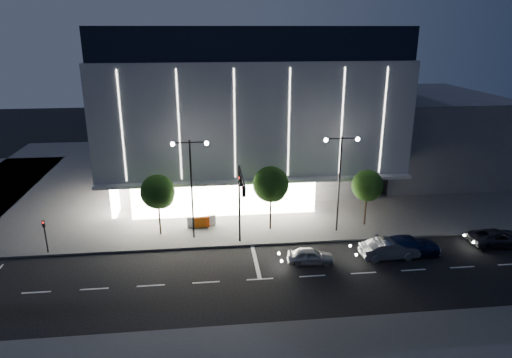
{
  "coord_description": "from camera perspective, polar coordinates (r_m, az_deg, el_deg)",
  "views": [
    {
      "loc": [
        -1.65,
        -31.22,
        17.81
      ],
      "look_at": [
        2.69,
        7.19,
        5.0
      ],
      "focal_mm": 32.0,
      "sensor_mm": 36.0,
      "label": 1
    }
  ],
  "objects": [
    {
      "name": "museum",
      "position": [
        54.4,
        -1.51,
        9.3
      ],
      "size": [
        30.0,
        25.8,
        18.0
      ],
      "color": "#4C4C51",
      "rests_on": "ground"
    },
    {
      "name": "ground",
      "position": [
        35.98,
        -3.03,
        -11.36
      ],
      "size": [
        160.0,
        160.0,
        0.0
      ],
      "primitive_type": "plane",
      "color": "black",
      "rests_on": "ground"
    },
    {
      "name": "tree_left",
      "position": [
        40.88,
        -12.14,
        -1.79
      ],
      "size": [
        3.02,
        3.02,
        5.72
      ],
      "color": "black",
      "rests_on": "ground"
    },
    {
      "name": "barrier_a",
      "position": [
        42.87,
        -7.09,
        -5.41
      ],
      "size": [
        1.1,
        0.27,
        1.0
      ],
      "primitive_type": "cube",
      "rotation": [
        0.0,
        0.0,
        0.02
      ],
      "color": "#C54D0A",
      "rests_on": "sidewalk_museum"
    },
    {
      "name": "tree_mid",
      "position": [
        40.94,
        1.89,
        -0.89
      ],
      "size": [
        3.25,
        3.25,
        6.15
      ],
      "color": "black",
      "rests_on": "ground"
    },
    {
      "name": "ped_signal_far",
      "position": [
        41.32,
        -24.86,
        -6.14
      ],
      "size": [
        0.22,
        0.24,
        3.0
      ],
      "color": "black",
      "rests_on": "ground"
    },
    {
      "name": "street_lamp_west",
      "position": [
        39.09,
        -8.12,
        0.49
      ],
      "size": [
        3.16,
        0.36,
        9.0
      ],
      "color": "black",
      "rests_on": "ground"
    },
    {
      "name": "car_lead",
      "position": [
        36.91,
        6.83,
        -9.54
      ],
      "size": [
        3.88,
        1.92,
        1.27
      ],
      "primitive_type": "imported",
      "rotation": [
        0.0,
        0.0,
        1.46
      ],
      "color": "#9B9DA3",
      "rests_on": "ground"
    },
    {
      "name": "tree_right",
      "position": [
        43.27,
        13.76,
        -0.99
      ],
      "size": [
        2.91,
        2.91,
        5.51
      ],
      "color": "black",
      "rests_on": "ground"
    },
    {
      "name": "annex_building",
      "position": [
        63.07,
        19.81,
        5.53
      ],
      "size": [
        16.0,
        20.0,
        10.0
      ],
      "primitive_type": "cube",
      "color": "#4C4C51",
      "rests_on": "ground"
    },
    {
      "name": "car_fourth",
      "position": [
        44.62,
        27.99,
        -6.51
      ],
      "size": [
        5.03,
        2.36,
        1.39
      ],
      "primitive_type": "imported",
      "rotation": [
        0.0,
        0.0,
        1.56
      ],
      "color": "#2C2C31",
      "rests_on": "ground"
    },
    {
      "name": "sidewalk_museum",
      "position": [
        58.38,
        0.4,
        0.65
      ],
      "size": [
        70.0,
        40.0,
        0.15
      ],
      "primitive_type": "cube",
      "color": "#474747",
      "rests_on": "ground"
    },
    {
      "name": "barrier_d",
      "position": [
        43.02,
        -7.86,
        -5.36
      ],
      "size": [
        1.13,
        0.42,
        1.0
      ],
      "primitive_type": "cube",
      "rotation": [
        0.0,
        0.0,
        -0.16
      ],
      "color": "#B9B9B9",
      "rests_on": "sidewalk_museum"
    },
    {
      "name": "car_second",
      "position": [
        38.95,
        16.3,
        -8.38
      ],
      "size": [
        4.84,
        1.89,
        1.57
      ],
      "primitive_type": "imported",
      "rotation": [
        0.0,
        0.0,
        1.62
      ],
      "color": "#9EA0A5",
      "rests_on": "ground"
    },
    {
      "name": "barrier_c",
      "position": [
        42.92,
        -6.58,
        -5.36
      ],
      "size": [
        1.1,
        0.26,
        1.0
      ],
      "primitive_type": "cube",
      "rotation": [
        0.0,
        0.0,
        -0.01
      ],
      "color": "#F44B0D",
      "rests_on": "sidewalk_museum"
    },
    {
      "name": "traffic_mast",
      "position": [
        36.94,
        -1.94,
        -1.92
      ],
      "size": [
        0.33,
        5.89,
        7.07
      ],
      "color": "black",
      "rests_on": "ground"
    },
    {
      "name": "street_lamp_east",
      "position": [
        40.76,
        10.46,
        1.12
      ],
      "size": [
        3.16,
        0.36,
        9.0
      ],
      "color": "black",
      "rests_on": "ground"
    },
    {
      "name": "car_third",
      "position": [
        40.02,
        18.58,
        -7.9
      ],
      "size": [
        5.33,
        2.19,
        1.54
      ],
      "primitive_type": "imported",
      "rotation": [
        0.0,
        0.0,
        1.57
      ],
      "color": "#141F4B",
      "rests_on": "ground"
    },
    {
      "name": "barrier_b",
      "position": [
        43.17,
        -5.81,
        -5.18
      ],
      "size": [
        1.13,
        0.56,
        1.0
      ],
      "primitive_type": "cube",
      "rotation": [
        0.0,
        0.0,
        0.3
      ],
      "color": "white",
      "rests_on": "sidewalk_museum"
    }
  ]
}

